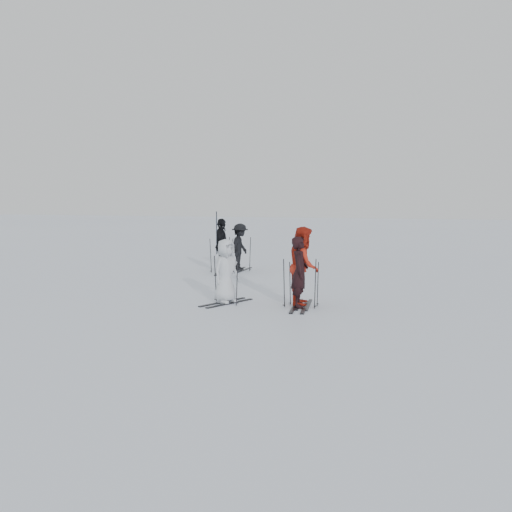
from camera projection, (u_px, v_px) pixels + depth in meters
The scene contains 12 objects.
ground at pixel (246, 294), 16.29m from camera, with size 120.00×120.00×0.00m, color silver.
skier_near_dark at pixel (300, 273), 14.23m from camera, with size 0.64×0.42×1.76m, color black.
skier_red at pixel (304, 267), 14.52m from camera, with size 0.97×0.75×1.99m, color #B52414.
skier_grey at pixel (226, 272), 14.82m from camera, with size 0.81×0.53×1.65m, color silver.
skier_uphill_left at pixel (221, 246), 20.82m from camera, with size 1.15×0.48×1.96m, color black.
skier_uphill_far at pixel (240, 247), 21.49m from camera, with size 1.13×0.65×1.75m, color black.
skis_near_dark at pixel (300, 282), 14.25m from camera, with size 0.93×1.75×1.28m, color black, non-canonical shape.
skis_red at pixel (304, 283), 14.56m from camera, with size 0.84×1.59×1.16m, color black, non-canonical shape.
skis_grey at pixel (226, 279), 14.84m from camera, with size 0.92×1.75×1.27m, color black, non-canonical shape.
skis_uphill_left at pixel (221, 255), 20.85m from camera, with size 0.94×1.78×1.30m, color black, non-canonical shape.
skis_uphill_far at pixel (240, 253), 21.51m from camera, with size 0.95×1.80×1.31m, color black, non-canonical shape.
piste_marker at pixel (217, 233), 27.64m from camera, with size 0.05×0.05×2.08m, color black.
Camera 1 is at (5.04, -15.28, 2.77)m, focal length 40.00 mm.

